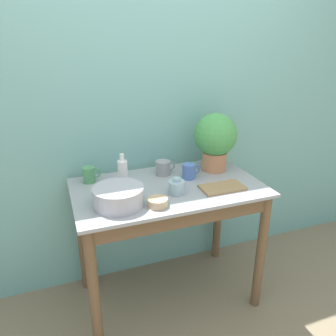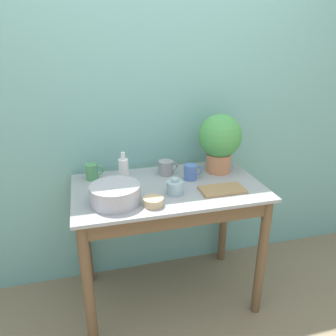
{
  "view_description": "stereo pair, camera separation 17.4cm",
  "coord_description": "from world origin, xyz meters",
  "views": [
    {
      "loc": [
        -0.63,
        -1.38,
        1.7
      ],
      "look_at": [
        0.0,
        0.34,
        0.97
      ],
      "focal_mm": 35.0,
      "sensor_mm": 36.0,
      "label": 1
    },
    {
      "loc": [
        -0.47,
        -1.43,
        1.7
      ],
      "look_at": [
        0.0,
        0.34,
        0.97
      ],
      "focal_mm": 35.0,
      "sensor_mm": 36.0,
      "label": 2
    }
  ],
  "objects": [
    {
      "name": "wall_back",
      "position": [
        0.0,
        0.73,
        1.2
      ],
      "size": [
        6.0,
        0.05,
        2.4
      ],
      "color": "#70ADA8",
      "rests_on": "ground_plane"
    },
    {
      "name": "mug_green",
      "position": [
        -0.44,
        0.56,
        0.9
      ],
      "size": [
        0.11,
        0.08,
        0.1
      ],
      "color": "#4C935B",
      "rests_on": "counter_table"
    },
    {
      "name": "bottle_tall",
      "position": [
        -0.25,
        0.45,
        0.93
      ],
      "size": [
        0.06,
        0.06,
        0.2
      ],
      "color": "white",
      "rests_on": "counter_table"
    },
    {
      "name": "tray_board",
      "position": [
        0.3,
        0.19,
        0.86
      ],
      "size": [
        0.26,
        0.15,
        0.02
      ],
      "color": "#99754C",
      "rests_on": "counter_table"
    },
    {
      "name": "bowl_wash_large",
      "position": [
        -0.34,
        0.2,
        0.9
      ],
      "size": [
        0.28,
        0.28,
        0.11
      ],
      "color": "#A8A8B2",
      "rests_on": "counter_table"
    },
    {
      "name": "mug_blue",
      "position": [
        0.17,
        0.4,
        0.9
      ],
      "size": [
        0.12,
        0.08,
        0.1
      ],
      "color": "#4C70B7",
      "rests_on": "counter_table"
    },
    {
      "name": "bottle_short",
      "position": [
        0.01,
        0.22,
        0.89
      ],
      "size": [
        0.1,
        0.1,
        0.1
      ],
      "color": "#93B2BC",
      "rests_on": "counter_table"
    },
    {
      "name": "potted_plant",
      "position": [
        0.39,
        0.48,
        1.07
      ],
      "size": [
        0.29,
        0.29,
        0.39
      ],
      "color": "tan",
      "rests_on": "counter_table"
    },
    {
      "name": "mug_grey",
      "position": [
        0.04,
        0.52,
        0.89
      ],
      "size": [
        0.13,
        0.1,
        0.09
      ],
      "color": "gray",
      "rests_on": "counter_table"
    },
    {
      "name": "counter_table",
      "position": [
        0.0,
        0.31,
        0.66
      ],
      "size": [
        1.16,
        0.67,
        0.85
      ],
      "color": "brown",
      "rests_on": "ground_plane"
    },
    {
      "name": "bowl_small_tan",
      "position": [
        -0.14,
        0.11,
        0.87
      ],
      "size": [
        0.11,
        0.11,
        0.05
      ],
      "color": "tan",
      "rests_on": "counter_table"
    },
    {
      "name": "ground_plane",
      "position": [
        0.0,
        0.0,
        0.0
      ],
      "size": [
        12.0,
        12.0,
        0.0
      ],
      "primitive_type": "plane",
      "color": "#7F7056"
    }
  ]
}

